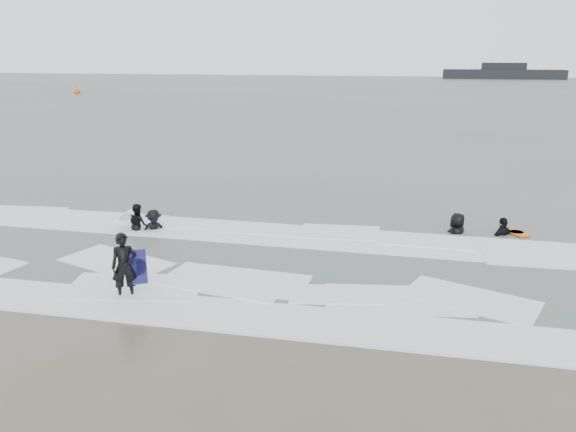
% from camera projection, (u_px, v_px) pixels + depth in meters
% --- Properties ---
extents(ground, '(320.00, 320.00, 0.00)m').
position_uv_depth(ground, '(246.00, 307.00, 14.79)').
color(ground, brown).
rests_on(ground, ground).
extents(sea, '(320.00, 320.00, 0.00)m').
position_uv_depth(sea, '(393.00, 95.00, 89.67)').
color(sea, '#47544C').
rests_on(sea, ground).
extents(surfer_centre, '(0.82, 0.72, 1.88)m').
position_uv_depth(surfer_centre, '(127.00, 298.00, 15.37)').
color(surfer_centre, black).
rests_on(surfer_centre, ground).
extents(surfer_wading, '(0.99, 0.96, 1.61)m').
position_uv_depth(surfer_wading, '(139.00, 231.00, 21.19)').
color(surfer_wading, black).
rests_on(surfer_wading, ground).
extents(surfer_breaker, '(1.26, 1.17, 1.70)m').
position_uv_depth(surfer_breaker, '(154.00, 232.00, 21.09)').
color(surfer_breaker, black).
rests_on(surfer_breaker, ground).
extents(surfer_right_near, '(1.13, 1.03, 1.85)m').
position_uv_depth(surfer_right_near, '(503.00, 236.00, 20.62)').
color(surfer_right_near, black).
rests_on(surfer_right_near, ground).
extents(surfer_right_far, '(1.08, 1.13, 1.95)m').
position_uv_depth(surfer_right_far, '(457.00, 234.00, 20.83)').
color(surfer_right_far, black).
rests_on(surfer_right_far, ground).
extents(surf_foam, '(30.03, 9.06, 0.09)m').
position_uv_depth(surf_foam, '(279.00, 258.00, 18.24)').
color(surf_foam, white).
rests_on(surf_foam, ground).
extents(bodyboards, '(15.14, 8.77, 1.25)m').
position_uv_depth(bodyboards, '(272.00, 236.00, 19.00)').
color(bodyboards, '#10104C').
rests_on(bodyboards, ground).
extents(buoy, '(1.00, 1.00, 1.65)m').
position_uv_depth(buoy, '(77.00, 92.00, 92.93)').
color(buoy, '#F5460A').
rests_on(buoy, ground).
extents(vessel_horizon, '(30.57, 5.46, 4.15)m').
position_uv_depth(vessel_horizon, '(503.00, 73.00, 147.65)').
color(vessel_horizon, black).
rests_on(vessel_horizon, ground).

